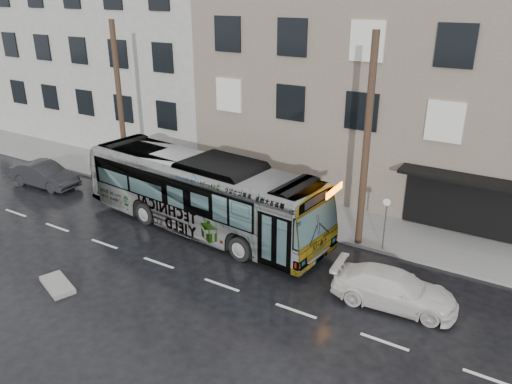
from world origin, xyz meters
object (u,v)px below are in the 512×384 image
(sign_post, at_px, (385,224))
(white_sedan, at_px, (394,289))
(dark_sedan, at_px, (45,175))
(utility_pole_rear, at_px, (120,106))
(bus, at_px, (201,193))
(utility_pole_front, at_px, (366,145))

(sign_post, relative_size, white_sedan, 0.54)
(sign_post, distance_m, dark_sedan, 19.28)
(utility_pole_rear, height_order, bus, utility_pole_rear)
(bus, relative_size, white_sedan, 2.91)
(bus, bearing_deg, utility_pole_rear, 78.35)
(utility_pole_front, distance_m, sign_post, 3.48)
(dark_sedan, bearing_deg, sign_post, -85.72)
(utility_pole_rear, relative_size, sign_post, 3.75)
(white_sedan, bearing_deg, utility_pole_rear, 72.58)
(utility_pole_front, distance_m, bus, 7.82)
(utility_pole_front, bearing_deg, bus, -162.50)
(dark_sedan, bearing_deg, white_sedan, -96.21)
(utility_pole_rear, bearing_deg, sign_post, 0.00)
(bus, relative_size, dark_sedan, 3.01)
(utility_pole_rear, xyz_separation_m, dark_sedan, (-4.00, -2.53, -3.95))
(bus, bearing_deg, white_sedan, -92.72)
(bus, height_order, dark_sedan, bus)
(utility_pole_front, distance_m, dark_sedan, 18.60)
(utility_pole_rear, xyz_separation_m, bus, (7.06, -2.19, -2.86))
(white_sedan, height_order, dark_sedan, dark_sedan)
(bus, bearing_deg, sign_post, -69.19)
(utility_pole_front, distance_m, white_sedan, 6.01)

